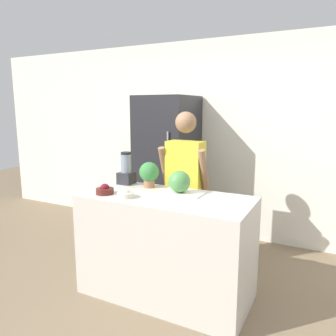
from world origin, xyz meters
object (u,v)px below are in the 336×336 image
watermelon (179,182)px  potted_plant (149,173)px  refrigerator (168,168)px  bowl_cream (126,194)px  person (185,189)px  bowl_cherries (105,190)px  blender (126,171)px

watermelon → potted_plant: potted_plant is taller
refrigerator → watermelon: size_ratio=9.32×
watermelon → bowl_cream: size_ratio=1.36×
person → refrigerator: bearing=129.1°
person → bowl_cream: person is taller
refrigerator → bowl_cherries: size_ratio=11.53×
bowl_cream → person: bearing=73.9°
blender → potted_plant: size_ratio=1.31×
watermelon → blender: (-0.66, 0.12, 0.02)m
bowl_cream → blender: blender is taller
person → blender: bearing=-147.0°
bowl_cream → potted_plant: bearing=90.6°
person → potted_plant: size_ratio=6.68×
bowl_cherries → blender: (-0.05, 0.43, 0.10)m
watermelon → potted_plant: 0.39m
refrigerator → bowl_cherries: (0.10, -1.46, 0.05)m
bowl_cream → refrigerator: bearing=103.0°
watermelon → blender: size_ratio=0.61×
bowl_cream → blender: 0.54m
refrigerator → bowl_cherries: 1.46m
bowl_cream → potted_plant: 0.43m
bowl_cherries → bowl_cream: bowl_cherries is taller
refrigerator → potted_plant: refrigerator is taller
potted_plant → refrigerator: bearing=107.6°
bowl_cherries → person: bearing=58.9°
watermelon → blender: 0.67m
person → bowl_cherries: size_ratio=10.38×
bowl_cream → potted_plant: (-0.00, 0.42, 0.11)m
blender → potted_plant: 0.29m
refrigerator → blender: bearing=-87.4°
watermelon → potted_plant: size_ratio=0.80×
person → bowl_cream: (-0.22, -0.78, 0.10)m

